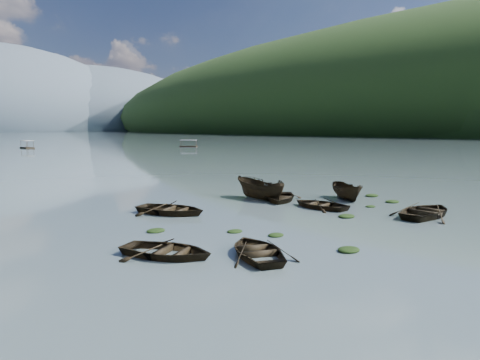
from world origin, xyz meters
TOP-DOWN VIEW (x-y plane):
  - ground_plane at (0.00, 0.00)m, footprint 2400.00×2400.00m
  - right_hill_far at (460.00, 220.00)m, footprint 520.00×1200.00m
  - haze_mtn_d at (320.00, 900.00)m, footprint 520.00×520.00m
  - rowboat_0 at (-10.16, 4.94)m, footprint 4.89×5.37m
  - rowboat_1 at (-6.97, 2.40)m, footprint 4.50×5.13m
  - rowboat_3 at (4.34, 8.16)m, footprint 3.45×4.56m
  - rowboat_4 at (7.38, 1.77)m, footprint 5.34×4.01m
  - rowboat_5 at (8.80, 9.09)m, footprint 3.41×4.43m
  - rowboat_6 at (-5.08, 13.16)m, footprint 5.35×5.98m
  - rowboat_7 at (4.28, 12.16)m, footprint 5.65×5.46m
  - rowboat_8 at (3.48, 13.71)m, footprint 2.07×5.10m
  - weed_clump_0 at (-3.19, 0.19)m, footprint 1.15×0.94m
  - weed_clump_1 at (-3.82, 4.40)m, footprint 0.93×0.74m
  - weed_clump_2 at (3.07, 4.91)m, footprint 1.18×0.94m
  - weed_clump_3 at (7.42, 6.00)m, footprint 0.81×0.69m
  - weed_clump_4 at (10.39, 6.01)m, footprint 1.19×0.95m
  - weed_clump_5 at (-8.30, 9.37)m, footprint 1.08×0.87m
  - weed_clump_6 at (-4.97, 6.48)m, footprint 0.91×0.75m
  - weed_clump_7 at (11.75, 8.71)m, footprint 1.23×0.99m
  - pontoon_centre at (11.52, 119.79)m, footprint 2.69×5.66m
  - pontoon_right at (51.77, 98.64)m, footprint 5.10×5.33m

SIDE VIEW (x-z plane):
  - ground_plane at x=0.00m, z-range 0.00..0.00m
  - right_hill_far at x=460.00m, z-range -95.00..95.00m
  - haze_mtn_d at x=320.00m, z-range -110.00..110.00m
  - rowboat_0 at x=-10.16m, z-range -0.45..0.45m
  - rowboat_1 at x=-6.97m, z-range -0.44..0.44m
  - rowboat_3 at x=4.34m, z-range -0.45..0.45m
  - rowboat_4 at x=7.38m, z-range -0.53..0.53m
  - rowboat_5 at x=8.80m, z-range -0.81..0.81m
  - rowboat_6 at x=-5.08m, z-range -0.51..0.51m
  - rowboat_7 at x=4.28m, z-range -0.48..0.48m
  - rowboat_8 at x=3.48m, z-range -0.97..0.97m
  - weed_clump_0 at x=-3.19m, z-range -0.13..0.13m
  - weed_clump_1 at x=-3.82m, z-range -0.10..0.10m
  - weed_clump_2 at x=3.07m, z-range -0.13..0.13m
  - weed_clump_3 at x=7.42m, z-range -0.09..0.09m
  - weed_clump_4 at x=10.39m, z-range -0.12..0.12m
  - weed_clump_5 at x=-8.30m, z-range -0.11..0.11m
  - weed_clump_6 at x=-4.97m, z-range -0.09..0.09m
  - weed_clump_7 at x=11.75m, z-range -0.13..0.13m
  - pontoon_centre at x=11.52m, z-range -1.05..1.05m
  - pontoon_right at x=51.77m, z-range -1.00..1.00m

